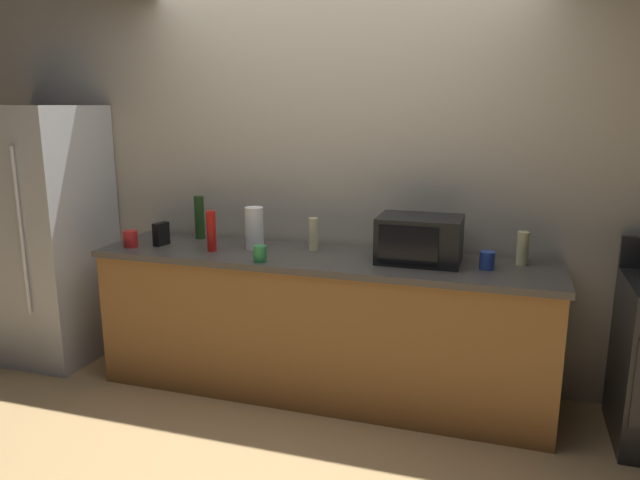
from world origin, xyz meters
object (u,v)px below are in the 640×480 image
Objects in this scene: bottle_wine at (199,217)px; bottle_hand_soap at (313,234)px; microwave at (419,239)px; bottle_hot_sauce at (211,231)px; paper_towel_roll at (254,228)px; bottle_vinegar at (523,248)px; refrigerator at (47,234)px; mug_red at (131,239)px; cordless_phone at (161,234)px; mug_blue at (487,260)px; mug_green at (260,254)px.

bottle_wine reaches higher than bottle_hand_soap.
microwave is 1.87× the size of bottle_hot_sauce.
paper_towel_roll reaches higher than bottle_vinegar.
paper_towel_roll is at bearing -166.66° from bottle_hand_soap.
mug_red is (0.81, -0.15, 0.05)m from refrigerator.
bottle_hand_soap is at bearing -178.93° from bottle_vinegar.
cordless_phone is at bearing -171.84° from paper_towel_roll.
bottle_hand_soap is at bearing 20.97° from cordless_phone.
paper_towel_roll is 2.53× the size of mug_red.
microwave is at bearing -7.47° from bottle_hand_soap.
mug_blue is at bearing 12.02° from cordless_phone.
bottle_vinegar is 1.26m from bottle_hand_soap.
microwave is 1.85m from mug_red.
microwave reaches higher than mug_green.
bottle_wine is at bearing 160.89° from paper_towel_roll.
mug_green is (0.64, -0.45, -0.10)m from bottle_wine.
bottle_wine is at bearing 173.69° from microwave.
paper_towel_roll is 1.44m from mug_blue.
paper_towel_roll is 0.51m from bottle_wine.
paper_towel_roll is 1.31× the size of bottle_hand_soap.
bottle_hand_soap is 1.93× the size of mug_red.
microwave is 1.05m from paper_towel_roll.
mug_red is at bearing -166.27° from bottle_hand_soap.
refrigerator is at bearing -178.96° from microwave.
paper_towel_roll is at bearing 178.06° from mug_blue.
bottle_hot_sauce is (0.39, -0.04, 0.05)m from cordless_phone.
bottle_vinegar is (0.58, 0.11, -0.04)m from microwave.
bottle_wine reaches higher than bottle_hot_sauce.
paper_towel_roll is 1.05× the size of bottle_hot_sauce.
bottle_hand_soap is 2.15× the size of mug_green.
cordless_phone is 1.01m from bottle_hand_soap.
microwave reaches higher than bottle_vinegar.
cordless_phone is at bearing -169.91° from bottle_hand_soap.
bottle_hot_sauce reaches higher than mug_red.
bottle_hot_sauce is at bearing -177.07° from mug_blue.
bottle_hot_sauce is at bearing -172.50° from bottle_vinegar.
paper_towel_roll is 1.39× the size of bottle_vinegar.
refrigerator is 7.00× the size of bottle_hot_sauce.
refrigerator reaches higher than bottle_wine.
mug_red is (-1.16, -0.28, -0.05)m from bottle_hand_soap.
microwave is 2.47× the size of bottle_vinegar.
microwave reaches higher than bottle_hot_sauce.
mug_green is at bearing -60.71° from paper_towel_roll.
mug_blue is (1.28, 0.24, 0.00)m from mug_green.
bottle_wine reaches higher than mug_blue.
bottle_wine is at bearing 178.46° from bottle_vinegar.
cordless_phone reaches higher than mug_red.
paper_towel_roll reaches higher than cordless_phone.
bottle_vinegar is 0.94× the size of bottle_hand_soap.
microwave is 1.29m from bottle_hot_sauce.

